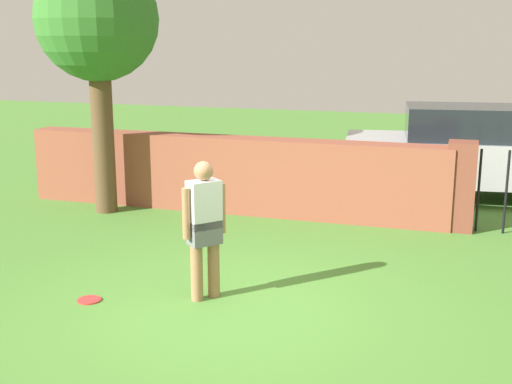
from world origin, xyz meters
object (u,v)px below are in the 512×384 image
Objects in this scene: tree at (97,24)px; car at (460,152)px; person at (204,224)px; frisbee_red at (89,300)px.

tree is 6.88m from car.
person is 6.64m from car.
person is 6.00× the size of frisbee_red.
person is (3.11, -3.16, -2.26)m from tree.
frisbee_red is at bearing -28.20° from person.
car reaches higher than frisbee_red.
tree is at bearing -94.80° from person.
frisbee_red is at bearing -62.97° from tree.
frisbee_red is (1.86, -3.64, -3.15)m from tree.
tree is 4.98m from person.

